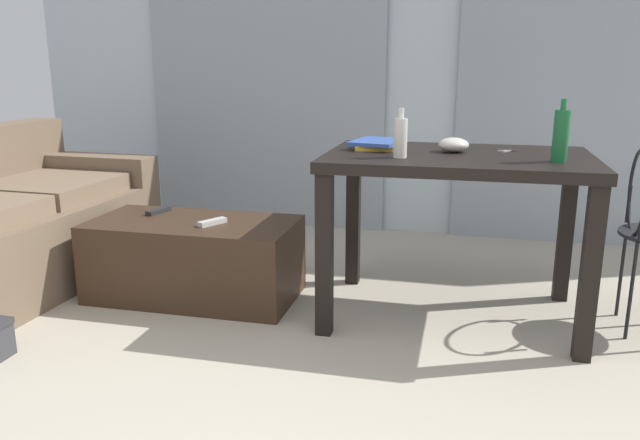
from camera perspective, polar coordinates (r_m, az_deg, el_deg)
name	(u,v)px	position (r m, az deg, el deg)	size (l,w,h in m)	color
ground_plane	(376,347)	(2.76, 5.12, -11.51)	(7.70, 7.70, 0.00)	#B2A893
wall_back	(424,40)	(4.48, 9.49, 15.96)	(5.82, 0.10, 2.68)	silver
curtains	(422,62)	(4.39, 9.32, 14.08)	(3.98, 0.03, 2.39)	#99A3AD
coffee_table	(195,259)	(3.30, -11.40, -3.51)	(1.05, 0.53, 0.41)	#382619
craft_table	(457,179)	(2.94, 12.42, 3.66)	(1.19, 0.79, 0.79)	black
bottle_near	(400,137)	(2.75, 7.38, 7.53)	(0.06, 0.06, 0.21)	beige
bottle_far	(561,135)	(2.79, 21.17, 7.24)	(0.06, 0.06, 0.26)	#195B2D
bowl	(454,145)	(2.98, 12.13, 6.75)	(0.14, 0.14, 0.07)	beige
book_stack	(378,144)	(3.05, 5.29, 6.94)	(0.27, 0.32, 0.04)	gold
scissors	(510,150)	(3.08, 16.99, 6.11)	(0.09, 0.09, 0.00)	#9EA0A5
tv_remote_primary	(212,222)	(3.16, -9.84, -0.19)	(0.04, 0.16, 0.02)	#B7B7B2
tv_remote_secondary	(158,211)	(3.46, -14.57, 0.82)	(0.04, 0.16, 0.02)	#232326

